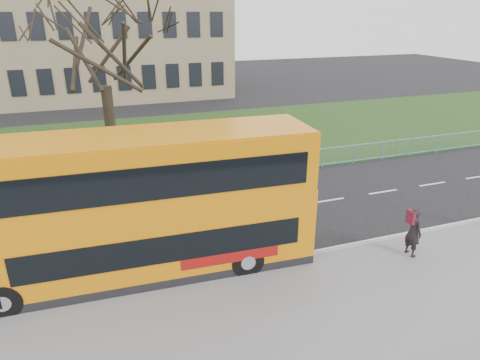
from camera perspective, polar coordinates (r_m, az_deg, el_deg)
ground at (r=15.97m, az=-2.54°, el=-9.23°), size 120.00×120.00×0.00m
kerb at (r=14.69m, az=-0.72°, el=-11.93°), size 80.00×0.20×0.14m
grass_verge at (r=28.89m, az=-11.00°, el=4.87°), size 80.00×15.40×0.08m
guard_railing at (r=21.53m, az=-7.77°, el=0.65°), size 40.00×0.12×1.10m
bare_tree at (r=23.31m, az=-17.69°, el=13.95°), size 7.53×7.53×10.76m
civic_building at (r=48.16m, az=-22.08°, el=18.78°), size 30.00×15.00×14.00m
yellow_bus at (r=13.88m, az=-13.46°, el=-3.13°), size 11.31×3.21×4.69m
pedestrian at (r=16.16m, az=22.10°, el=-6.45°), size 0.49×0.69×1.79m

